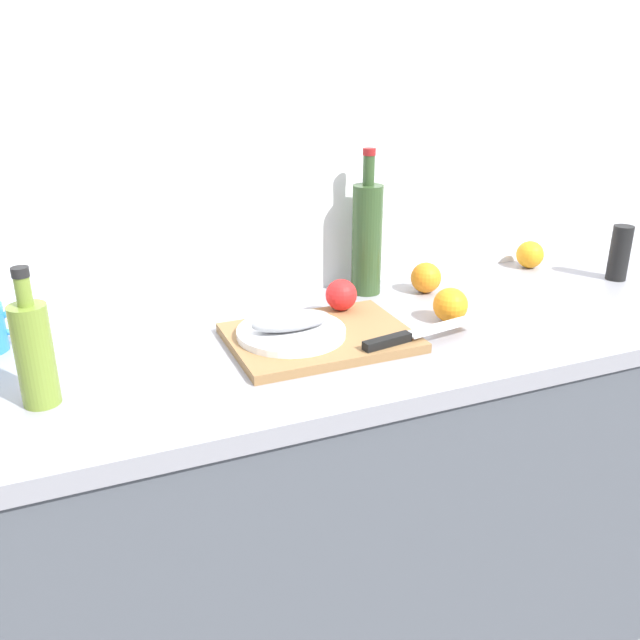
{
  "coord_description": "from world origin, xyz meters",
  "views": [
    {
      "loc": [
        -0.56,
        -1.21,
        1.48
      ],
      "look_at": [
        -0.07,
        -0.01,
        0.95
      ],
      "focal_mm": 37.92,
      "sensor_mm": 36.0,
      "label": 1
    }
  ],
  "objects_px": {
    "cutting_board": "(320,338)",
    "fish_fillet": "(291,321)",
    "wine_bottle": "(367,237)",
    "olive_oil_bottle": "(34,352)",
    "chef_knife": "(408,336)",
    "pepper_mill": "(620,253)",
    "orange_0": "(450,305)",
    "white_plate": "(291,332)"
  },
  "relations": [
    {
      "from": "olive_oil_bottle",
      "to": "chef_knife",
      "type": "bearing_deg",
      "value": -3.83
    },
    {
      "from": "white_plate",
      "to": "chef_knife",
      "type": "xyz_separation_m",
      "value": [
        0.21,
        -0.11,
        0.0
      ]
    },
    {
      "from": "olive_oil_bottle",
      "to": "wine_bottle",
      "type": "height_order",
      "value": "wine_bottle"
    },
    {
      "from": "white_plate",
      "to": "pepper_mill",
      "type": "relative_size",
      "value": 1.56
    },
    {
      "from": "fish_fillet",
      "to": "cutting_board",
      "type": "bearing_deg",
      "value": -10.27
    },
    {
      "from": "cutting_board",
      "to": "fish_fillet",
      "type": "bearing_deg",
      "value": 169.73
    },
    {
      "from": "chef_knife",
      "to": "olive_oil_bottle",
      "type": "distance_m",
      "value": 0.7
    },
    {
      "from": "wine_bottle",
      "to": "orange_0",
      "type": "distance_m",
      "value": 0.28
    },
    {
      "from": "cutting_board",
      "to": "pepper_mill",
      "type": "distance_m",
      "value": 0.89
    },
    {
      "from": "white_plate",
      "to": "pepper_mill",
      "type": "height_order",
      "value": "pepper_mill"
    },
    {
      "from": "cutting_board",
      "to": "orange_0",
      "type": "relative_size",
      "value": 4.79
    },
    {
      "from": "cutting_board",
      "to": "chef_knife",
      "type": "relative_size",
      "value": 1.29
    },
    {
      "from": "cutting_board",
      "to": "pepper_mill",
      "type": "height_order",
      "value": "pepper_mill"
    },
    {
      "from": "white_plate",
      "to": "fish_fillet",
      "type": "xyz_separation_m",
      "value": [
        0.0,
        0.0,
        0.03
      ]
    },
    {
      "from": "fish_fillet",
      "to": "orange_0",
      "type": "relative_size",
      "value": 2.17
    },
    {
      "from": "fish_fillet",
      "to": "olive_oil_bottle",
      "type": "height_order",
      "value": "olive_oil_bottle"
    },
    {
      "from": "fish_fillet",
      "to": "orange_0",
      "type": "distance_m",
      "value": 0.37
    },
    {
      "from": "white_plate",
      "to": "fish_fillet",
      "type": "bearing_deg",
      "value": 0.0
    },
    {
      "from": "fish_fillet",
      "to": "olive_oil_bottle",
      "type": "relative_size",
      "value": 0.68
    },
    {
      "from": "chef_knife",
      "to": "wine_bottle",
      "type": "xyz_separation_m",
      "value": [
        0.07,
        0.34,
        0.11
      ]
    },
    {
      "from": "cutting_board",
      "to": "pepper_mill",
      "type": "bearing_deg",
      "value": 4.92
    },
    {
      "from": "cutting_board",
      "to": "wine_bottle",
      "type": "xyz_separation_m",
      "value": [
        0.23,
        0.24,
        0.13
      ]
    },
    {
      "from": "olive_oil_bottle",
      "to": "pepper_mill",
      "type": "relative_size",
      "value": 1.71
    },
    {
      "from": "fish_fillet",
      "to": "pepper_mill",
      "type": "xyz_separation_m",
      "value": [
        0.94,
        0.07,
        0.02
      ]
    },
    {
      "from": "chef_knife",
      "to": "pepper_mill",
      "type": "distance_m",
      "value": 0.75
    },
    {
      "from": "fish_fillet",
      "to": "chef_knife",
      "type": "distance_m",
      "value": 0.24
    },
    {
      "from": "chef_knife",
      "to": "fish_fillet",
      "type": "bearing_deg",
      "value": 143.23
    },
    {
      "from": "cutting_board",
      "to": "wine_bottle",
      "type": "height_order",
      "value": "wine_bottle"
    },
    {
      "from": "chef_knife",
      "to": "pepper_mill",
      "type": "height_order",
      "value": "pepper_mill"
    },
    {
      "from": "fish_fillet",
      "to": "wine_bottle",
      "type": "xyz_separation_m",
      "value": [
        0.28,
        0.23,
        0.09
      ]
    },
    {
      "from": "white_plate",
      "to": "wine_bottle",
      "type": "distance_m",
      "value": 0.38
    },
    {
      "from": "fish_fillet",
      "to": "orange_0",
      "type": "xyz_separation_m",
      "value": [
        0.37,
        -0.02,
        -0.01
      ]
    },
    {
      "from": "cutting_board",
      "to": "fish_fillet",
      "type": "distance_m",
      "value": 0.07
    },
    {
      "from": "fish_fillet",
      "to": "pepper_mill",
      "type": "height_order",
      "value": "pepper_mill"
    },
    {
      "from": "cutting_board",
      "to": "chef_knife",
      "type": "distance_m",
      "value": 0.18
    },
    {
      "from": "white_plate",
      "to": "chef_knife",
      "type": "height_order",
      "value": "chef_knife"
    },
    {
      "from": "olive_oil_bottle",
      "to": "cutting_board",
      "type": "bearing_deg",
      "value": 5.6
    },
    {
      "from": "chef_knife",
      "to": "pepper_mill",
      "type": "xyz_separation_m",
      "value": [
        0.73,
        0.18,
        0.04
      ]
    },
    {
      "from": "olive_oil_bottle",
      "to": "orange_0",
      "type": "relative_size",
      "value": 3.17
    },
    {
      "from": "wine_bottle",
      "to": "pepper_mill",
      "type": "relative_size",
      "value": 2.46
    },
    {
      "from": "white_plate",
      "to": "wine_bottle",
      "type": "relative_size",
      "value": 0.64
    },
    {
      "from": "wine_bottle",
      "to": "orange_0",
      "type": "xyz_separation_m",
      "value": [
        0.09,
        -0.25,
        -0.1
      ]
    }
  ]
}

